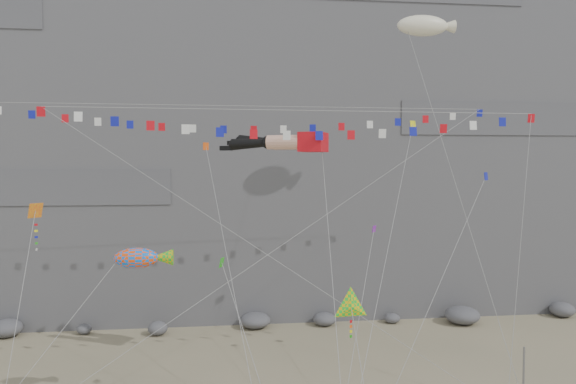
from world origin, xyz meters
name	(u,v)px	position (x,y,z in m)	size (l,w,h in m)	color
cliff	(245,62)	(0.00, 32.00, 25.00)	(80.00, 28.00, 50.00)	slate
talus_boulders	(255,321)	(0.00, 17.00, 0.60)	(60.00, 3.00, 1.20)	slate
anchor_pole_right	(523,381)	(13.72, -1.22, 1.90)	(0.12, 0.12, 3.80)	gray
legs_kite	(285,143)	(1.09, 4.99, 15.25)	(6.82, 15.49, 19.54)	red
flag_banner_upper	(238,106)	(-1.60, 10.10, 18.01)	(36.31, 14.34, 26.44)	red
flag_banner_lower	(303,111)	(1.95, 2.89, 17.06)	(29.22, 4.44, 20.63)	red
harlequin_kite	(35,211)	(-13.17, 2.71, 11.29)	(1.82, 7.24, 12.90)	red
fish_windsock	(136,258)	(-7.48, 0.87, 8.85)	(9.54, 6.23, 12.94)	#FF4A0D
delta_kite	(351,307)	(3.79, -1.69, 6.46)	(2.13, 7.55, 9.64)	#E3B90B
blimp_windsock	(423,26)	(11.73, 9.71, 23.89)	(4.68, 11.59, 26.30)	#F8F0CC
small_kite_a	(207,151)	(-3.77, 6.90, 14.74)	(3.57, 12.69, 19.48)	#FD5915
small_kite_b	(373,233)	(6.93, 5.29, 9.41)	(5.82, 12.54, 16.22)	purple
small_kite_c	(222,265)	(-2.86, 0.28, 8.49)	(3.65, 9.00, 12.34)	green
small_kite_d	(412,130)	(10.14, 7.27, 16.24)	(8.75, 14.78, 23.30)	yellow
small_kite_e	(484,181)	(13.58, 3.55, 12.88)	(10.84, 9.38, 18.75)	#1219A3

